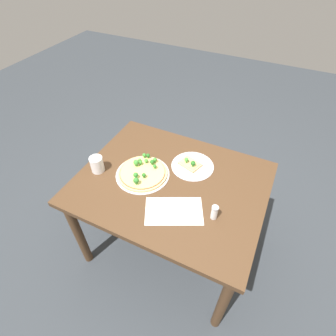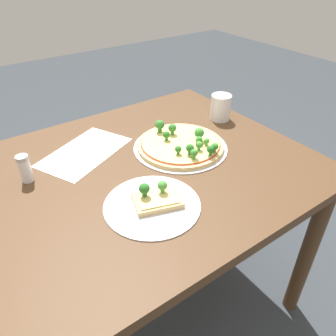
{
  "view_description": "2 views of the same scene",
  "coord_description": "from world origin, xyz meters",
  "px_view_note": "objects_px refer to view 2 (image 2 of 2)",
  "views": [
    {
      "loc": [
        -0.46,
        1.0,
        1.93
      ],
      "look_at": [
        0.06,
        -0.08,
        0.76
      ],
      "focal_mm": 28.0,
      "sensor_mm": 36.0,
      "label": 1
    },
    {
      "loc": [
        -0.44,
        -0.79,
        1.36
      ],
      "look_at": [
        0.06,
        -0.08,
        0.76
      ],
      "focal_mm": 35.0,
      "sensor_mm": 36.0,
      "label": 2
    }
  ],
  "objects_px": {
    "dining_table": "(140,190)",
    "pizza_tray_whole": "(181,144)",
    "condiment_shaker": "(25,168)",
    "drinking_cup": "(221,107)",
    "pizza_tray_slice": "(154,201)"
  },
  "relations": [
    {
      "from": "drinking_cup",
      "to": "condiment_shaker",
      "type": "height_order",
      "value": "drinking_cup"
    },
    {
      "from": "pizza_tray_whole",
      "to": "drinking_cup",
      "type": "bearing_deg",
      "value": 18.76
    },
    {
      "from": "dining_table",
      "to": "pizza_tray_whole",
      "type": "relative_size",
      "value": 3.36
    },
    {
      "from": "pizza_tray_whole",
      "to": "condiment_shaker",
      "type": "height_order",
      "value": "condiment_shaker"
    },
    {
      "from": "pizza_tray_slice",
      "to": "condiment_shaker",
      "type": "height_order",
      "value": "condiment_shaker"
    },
    {
      "from": "dining_table",
      "to": "pizza_tray_whole",
      "type": "height_order",
      "value": "pizza_tray_whole"
    },
    {
      "from": "pizza_tray_whole",
      "to": "pizza_tray_slice",
      "type": "distance_m",
      "value": 0.32
    },
    {
      "from": "pizza_tray_slice",
      "to": "drinking_cup",
      "type": "xyz_separation_m",
      "value": [
        0.53,
        0.3,
        0.04
      ]
    },
    {
      "from": "dining_table",
      "to": "pizza_tray_whole",
      "type": "bearing_deg",
      "value": 6.05
    },
    {
      "from": "pizza_tray_whole",
      "to": "drinking_cup",
      "type": "height_order",
      "value": "drinking_cup"
    },
    {
      "from": "pizza_tray_whole",
      "to": "condiment_shaker",
      "type": "xyz_separation_m",
      "value": [
        -0.51,
        0.12,
        0.03
      ]
    },
    {
      "from": "dining_table",
      "to": "pizza_tray_slice",
      "type": "relative_size",
      "value": 4.12
    },
    {
      "from": "condiment_shaker",
      "to": "drinking_cup",
      "type": "bearing_deg",
      "value": -1.9
    },
    {
      "from": "pizza_tray_whole",
      "to": "pizza_tray_slice",
      "type": "relative_size",
      "value": 1.23
    },
    {
      "from": "pizza_tray_slice",
      "to": "dining_table",
      "type": "bearing_deg",
      "value": 72.02
    }
  ]
}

